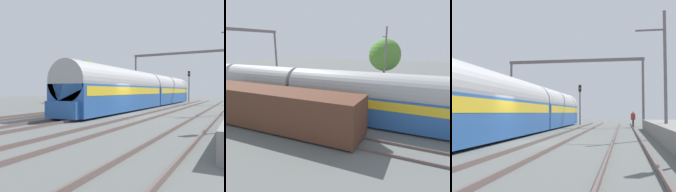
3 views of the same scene
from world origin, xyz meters
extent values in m
plane|color=slate|center=(0.00, 0.00, 0.00)|extent=(120.00, 120.00, 0.00)
cube|color=#64524E|center=(-2.66, 0.00, 0.08)|extent=(0.08, 60.00, 0.16)
cube|color=#64524E|center=(-1.23, 0.00, 0.08)|extent=(0.08, 60.00, 0.16)
cube|color=#64524E|center=(1.23, 0.00, 0.08)|extent=(0.08, 60.00, 0.16)
cube|color=#64524E|center=(2.66, 0.00, 0.08)|extent=(0.08, 60.00, 0.16)
cube|color=#64524E|center=(5.11, 0.00, 0.08)|extent=(0.08, 60.00, 0.16)
cube|color=#64524E|center=(6.55, 0.00, 0.08)|extent=(0.08, 60.00, 0.16)
cube|color=#28569E|center=(-1.94, 2.08, 1.26)|extent=(2.90, 16.00, 2.20)
cube|color=gold|center=(-1.94, 2.08, 1.89)|extent=(2.93, 15.36, 0.64)
cylinder|color=#A1A1A1|center=(-1.94, 2.08, 2.56)|extent=(2.84, 16.00, 2.84)
cube|color=#28569E|center=(-1.94, 18.43, 1.26)|extent=(2.90, 16.00, 2.20)
cube|color=gold|center=(-1.94, 18.43, 1.89)|extent=(2.93, 15.36, 0.64)
cylinder|color=#A1A1A1|center=(-1.94, 18.43, 2.56)|extent=(2.84, 16.00, 2.84)
cube|color=#563323|center=(-5.83, 9.36, 1.51)|extent=(2.80, 13.00, 2.70)
cube|color=black|center=(-5.83, 9.36, 0.21)|extent=(2.52, 11.96, 0.10)
cylinder|color=#2B2B2B|center=(6.60, 17.62, 0.42)|extent=(0.23, 0.23, 0.85)
cube|color=maroon|center=(6.60, 17.62, 1.17)|extent=(0.46, 0.37, 0.64)
sphere|color=tan|center=(6.60, 17.62, 1.61)|extent=(0.24, 0.24, 0.24)
cylinder|color=#2D2D33|center=(-0.03, 25.62, 2.17)|extent=(0.14, 0.14, 4.35)
cube|color=black|center=(-0.03, 25.62, 4.80)|extent=(0.36, 0.20, 0.90)
sphere|color=yellow|center=(-0.03, 25.50, 4.79)|extent=(0.16, 0.16, 0.16)
cylinder|color=slate|center=(-7.83, 20.82, 3.75)|extent=(0.28, 0.28, 7.50)
cylinder|color=slate|center=(7.83, 20.82, 3.75)|extent=(0.28, 0.28, 7.50)
cube|color=slate|center=(0.00, 20.82, 7.68)|extent=(16.06, 0.24, 0.36)
cylinder|color=slate|center=(8.23, 4.48, 4.00)|extent=(0.20, 0.20, 8.00)
cube|color=slate|center=(7.33, 4.48, 6.80)|extent=(1.80, 0.10, 0.10)
camera|label=1|loc=(8.00, -18.74, 1.91)|focal=40.62mm
camera|label=2|loc=(-17.09, -0.68, 6.13)|focal=33.04mm
camera|label=3|loc=(5.67, -16.12, 1.58)|focal=51.17mm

